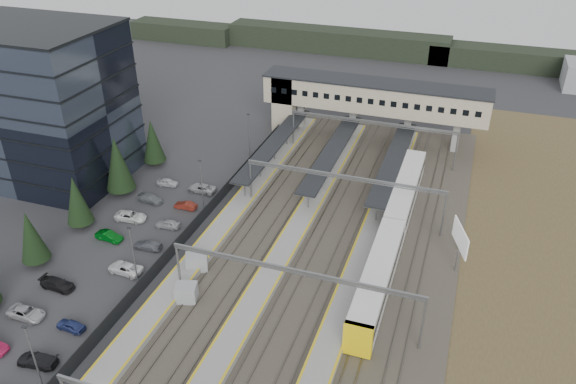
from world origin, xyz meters
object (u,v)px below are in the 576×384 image
at_px(relay_cabin_near, 197,263).
at_px(billboard, 460,239).
at_px(office_building, 40,104).
at_px(footbridge, 359,97).
at_px(train, 393,232).
at_px(relay_cabin_far, 186,293).

xyz_separation_m(relay_cabin_near, billboard, (30.72, 12.68, 2.27)).
xyz_separation_m(office_building, footbridge, (43.70, 30.00, -4.26)).
bearing_deg(billboard, train, 176.25).
bearing_deg(relay_cabin_far, office_building, 149.18).
bearing_deg(office_building, train, -2.27).
bearing_deg(footbridge, train, -69.11).
bearing_deg(relay_cabin_far, billboard, 32.02).
bearing_deg(relay_cabin_near, office_building, 155.42).
distance_m(relay_cabin_far, billboard, 34.54).
height_order(relay_cabin_near, footbridge, footbridge).
relative_size(relay_cabin_near, relay_cabin_far, 1.12).
distance_m(office_building, relay_cabin_far, 42.55).
relative_size(relay_cabin_near, footbridge, 0.08).
xyz_separation_m(relay_cabin_far, billboard, (29.22, 18.27, 2.27)).
bearing_deg(train, relay_cabin_near, -149.21).
distance_m(office_building, train, 56.93).
bearing_deg(train, billboard, -3.75).
bearing_deg(office_building, footbridge, 34.47).
bearing_deg(office_building, relay_cabin_near, -24.58).
xyz_separation_m(footbridge, train, (12.30, -32.21, -5.73)).
relative_size(office_building, relay_cabin_near, 7.40).
bearing_deg(relay_cabin_near, billboard, 22.42).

